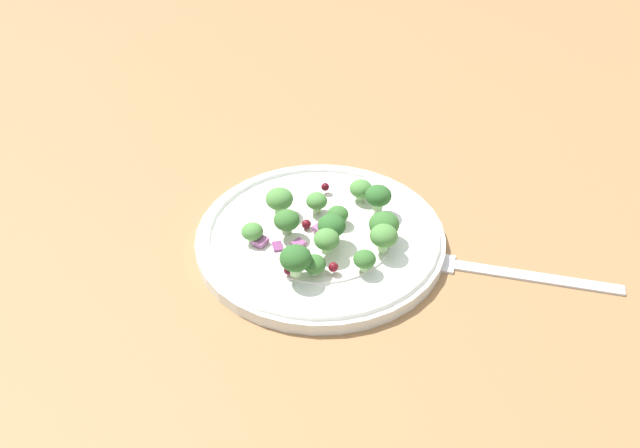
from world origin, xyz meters
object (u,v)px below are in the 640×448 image
object	(u,v)px
broccoli_floret_2	(365,260)
fork	(504,272)
broccoli_floret_1	(252,232)
broccoli_floret_0	(315,265)
plate	(320,239)

from	to	relation	value
broccoli_floret_2	fork	world-z (taller)	broccoli_floret_2
broccoli_floret_1	broccoli_floret_2	world-z (taller)	broccoli_floret_2
broccoli_floret_0	broccoli_floret_2	distance (cm)	4.41
broccoli_floret_1	broccoli_floret_2	size ratio (longest dim) A/B	1.01
broccoli_floret_2	fork	bearing A→B (deg)	120.40
broccoli_floret_1	broccoli_floret_2	bearing A→B (deg)	94.21
broccoli_floret_0	fork	world-z (taller)	broccoli_floret_0
broccoli_floret_0	fork	size ratio (longest dim) A/B	0.11
broccoli_floret_2	plate	bearing A→B (deg)	-115.78
broccoli_floret_0	broccoli_floret_2	bearing A→B (deg)	121.76
fork	broccoli_floret_0	bearing A→B (deg)	-59.25
broccoli_floret_0	broccoli_floret_1	xyz separation A→B (cm)	(-1.52, -7.14, 0.03)
broccoli_floret_1	fork	size ratio (longest dim) A/B	0.11
plate	broccoli_floret_0	distance (cm)	5.63
broccoli_floret_1	broccoli_floret_2	distance (cm)	10.92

